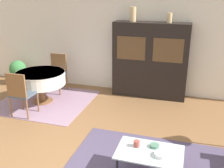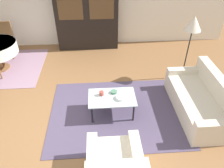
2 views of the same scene
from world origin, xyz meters
TOP-DOWN VIEW (x-y plane):
  - wall_back at (0.00, 3.63)m, footprint 10.00×0.06m
  - dining_rug at (-1.75, 2.25)m, footprint 2.12×2.01m
  - coffee_table at (1.10, 0.26)m, footprint 0.93×0.60m
  - display_cabinet at (0.58, 3.36)m, footprint 1.82×0.44m
  - dining_table at (-1.80, 2.20)m, footprint 1.15×1.15m
  - dining_chair_near at (-1.80, 1.41)m, footprint 0.44×0.44m
  - dining_chair_far at (-1.80, 3.00)m, footprint 0.44×0.44m
  - cup at (0.90, 0.33)m, footprint 0.09×0.09m
  - bowl at (1.27, 0.20)m, footprint 0.19×0.19m
  - bowl_small at (1.15, 0.39)m, footprint 0.13×0.13m
  - vase_tall at (0.12, 3.36)m, footprint 0.14×0.14m
  - vase_short at (0.98, 3.36)m, footprint 0.11×0.11m
  - potted_plant at (-3.12, 3.14)m, footprint 0.47×0.47m

SIDE VIEW (x-z plane):
  - dining_rug at x=-1.75m, z-range 0.00..0.01m
  - coffee_table at x=1.10m, z-range 0.18..0.60m
  - potted_plant at x=-3.12m, z-range 0.05..0.73m
  - bowl_small at x=1.15m, z-range 0.43..0.47m
  - bowl at x=1.27m, z-range 0.43..0.48m
  - cup at x=0.90m, z-range 0.43..0.52m
  - dining_chair_near at x=-1.80m, z-range 0.07..1.05m
  - dining_chair_far at x=-1.80m, z-range 0.07..1.05m
  - dining_table at x=-1.80m, z-range 0.23..0.97m
  - display_cabinet at x=0.58m, z-range 0.00..1.85m
  - wall_back at x=0.00m, z-range 0.00..2.70m
  - vase_short at x=0.98m, z-range 1.85..2.07m
  - vase_tall at x=0.12m, z-range 1.85..2.19m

